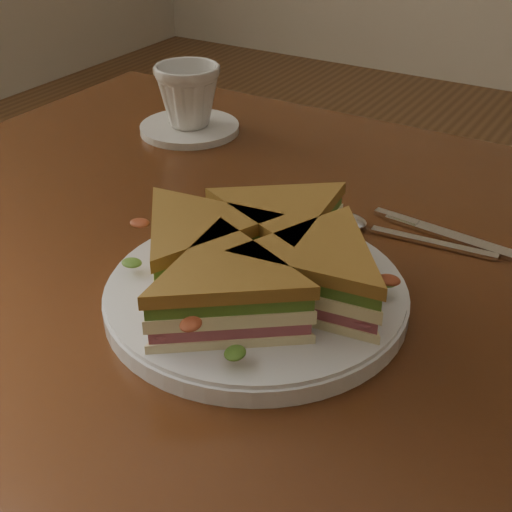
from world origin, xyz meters
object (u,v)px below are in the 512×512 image
at_px(saucer, 190,128).
at_px(coffee_cup, 188,96).
at_px(spoon, 366,226).
at_px(sandwich_wedges, 256,261).
at_px(table, 342,355).
at_px(plate, 256,296).
at_px(knife, 462,240).

bearing_deg(saucer, coffee_cup, 90.00).
bearing_deg(spoon, coffee_cup, 152.94).
bearing_deg(coffee_cup, sandwich_wedges, -62.38).
xyz_separation_m(table, coffee_cup, (-0.35, 0.22, 0.15)).
bearing_deg(table, plate, -120.30).
xyz_separation_m(plate, saucer, (-0.30, 0.31, -0.00)).
relative_size(spoon, knife, 0.85).
relative_size(table, sandwich_wedges, 4.24).
distance_m(spoon, coffee_cup, 0.35).
bearing_deg(table, spoon, 103.62).
height_order(plate, coffee_cup, coffee_cup).
distance_m(sandwich_wedges, knife, 0.24).
relative_size(plate, spoon, 1.47).
distance_m(table, plate, 0.15).
bearing_deg(spoon, saucer, 152.94).
xyz_separation_m(plate, sandwich_wedges, (-0.00, 0.00, 0.04)).
xyz_separation_m(spoon, knife, (0.09, 0.03, -0.00)).
height_order(sandwich_wedges, saucer, sandwich_wedges).
xyz_separation_m(knife, saucer, (-0.42, 0.10, 0.00)).
relative_size(saucer, coffee_cup, 1.54).
distance_m(sandwich_wedges, coffee_cup, 0.43).
height_order(table, plate, plate).
bearing_deg(coffee_cup, spoon, -38.38).
relative_size(table, saucer, 8.70).
relative_size(plate, knife, 1.25).
xyz_separation_m(knife, coffee_cup, (-0.42, 0.10, 0.05)).
relative_size(table, plate, 4.45).
relative_size(plate, coffee_cup, 3.01).
distance_m(saucer, coffee_cup, 0.05).
bearing_deg(sandwich_wedges, spoon, 80.51).
height_order(spoon, knife, spoon).
relative_size(sandwich_wedges, spoon, 1.54).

